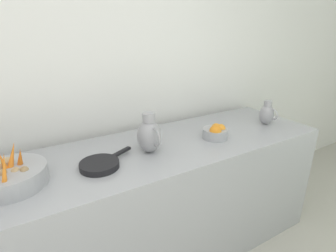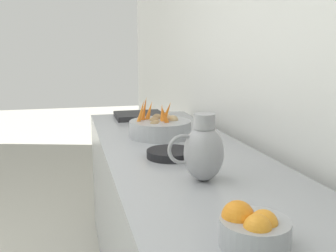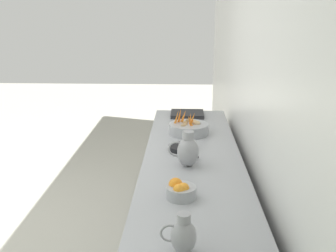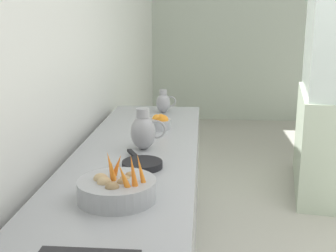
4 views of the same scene
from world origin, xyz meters
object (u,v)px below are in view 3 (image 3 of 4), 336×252
metal_pitcher_tall (188,151)px  skillet_on_counter (183,148)px  vegetable_colander (189,128)px  orange_bowl (180,190)px  metal_pitcher_short (183,235)px

metal_pitcher_tall → skillet_on_counter: size_ratio=0.74×
vegetable_colander → orange_bowl: vegetable_colander is taller
metal_pitcher_short → metal_pitcher_tall: bearing=-91.5°
orange_bowl → skillet_on_counter: bearing=-90.8°
metal_pitcher_tall → vegetable_colander: bearing=-91.2°
metal_pitcher_tall → metal_pitcher_short: metal_pitcher_tall is taller
orange_bowl → metal_pitcher_short: bearing=91.9°
vegetable_colander → metal_pitcher_short: 1.80m
orange_bowl → vegetable_colander: bearing=-92.8°
orange_bowl → skillet_on_counter: (-0.01, -0.82, -0.03)m
vegetable_colander → skillet_on_counter: 0.44m
metal_pitcher_tall → skillet_on_counter: 0.34m
vegetable_colander → metal_pitcher_tall: bearing=88.8°
orange_bowl → metal_pitcher_short: size_ratio=0.90×
vegetable_colander → metal_pitcher_tall: metal_pitcher_tall is taller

